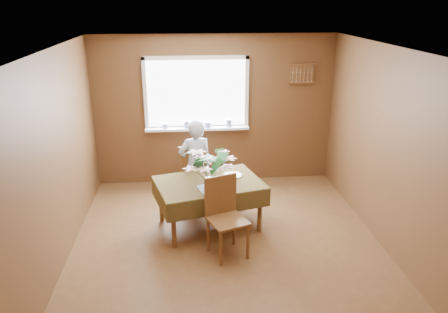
{
  "coord_description": "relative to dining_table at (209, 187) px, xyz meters",
  "views": [
    {
      "loc": [
        -0.5,
        -4.86,
        3.03
      ],
      "look_at": [
        0.0,
        0.55,
        1.05
      ],
      "focal_mm": 35.0,
      "sensor_mm": 36.0,
      "label": 1
    }
  ],
  "objects": [
    {
      "name": "ceiling",
      "position": [
        0.2,
        -0.58,
        1.9
      ],
      "size": [
        4.5,
        4.5,
        0.0
      ],
      "primitive_type": "plane",
      "rotation": [
        3.14,
        0.0,
        0.0
      ],
      "color": "white",
      "rests_on": "wall_back"
    },
    {
      "name": "table_knife",
      "position": [
        0.15,
        -0.11,
        0.09
      ],
      "size": [
        0.05,
        0.21,
        0.0
      ],
      "primitive_type": "cube",
      "rotation": [
        0.0,
        0.0,
        -0.16
      ],
      "color": "silver",
      "rests_on": "dining_table"
    },
    {
      "name": "seated_woman",
      "position": [
        -0.16,
        0.62,
        0.09
      ],
      "size": [
        0.56,
        0.43,
        1.38
      ],
      "primitive_type": "imported",
      "rotation": [
        0.0,
        0.0,
        3.36
      ],
      "color": "white",
      "rests_on": "floor"
    },
    {
      "name": "dining_table",
      "position": [
        0.0,
        0.0,
        0.0
      ],
      "size": [
        1.59,
        1.28,
        0.69
      ],
      "rotation": [
        0.0,
        0.0,
        0.26
      ],
      "color": "brown",
      "rests_on": "floor"
    },
    {
      "name": "wall_back",
      "position": [
        0.2,
        1.67,
        0.65
      ],
      "size": [
        4.0,
        0.0,
        4.0
      ],
      "primitive_type": "plane",
      "rotation": [
        1.57,
        0.0,
        0.0
      ],
      "color": "brown",
      "rests_on": "floor"
    },
    {
      "name": "spoon_rack",
      "position": [
        1.65,
        1.64,
        1.25
      ],
      "size": [
        0.44,
        0.05,
        0.33
      ],
      "color": "brown",
      "rests_on": "wall_back"
    },
    {
      "name": "wall_right",
      "position": [
        2.2,
        -0.58,
        0.65
      ],
      "size": [
        0.0,
        4.5,
        4.5
      ],
      "primitive_type": "plane",
      "rotation": [
        1.57,
        0.0,
        -1.57
      ],
      "color": "brown",
      "rests_on": "floor"
    },
    {
      "name": "side_plate",
      "position": [
        0.35,
        0.19,
        0.09
      ],
      "size": [
        0.3,
        0.3,
        0.01
      ],
      "primitive_type": "cylinder",
      "rotation": [
        0.0,
        0.0,
        0.22
      ],
      "color": "white",
      "rests_on": "dining_table"
    },
    {
      "name": "flower_bouquet",
      "position": [
        -0.01,
        -0.2,
        0.4
      ],
      "size": [
        0.57,
        0.57,
        0.49
      ],
      "rotation": [
        0.0,
        0.0,
        0.05
      ],
      "color": "white",
      "rests_on": "dining_table"
    },
    {
      "name": "wall_front",
      "position": [
        0.2,
        -2.83,
        0.65
      ],
      "size": [
        4.0,
        0.0,
        4.0
      ],
      "primitive_type": "plane",
      "rotation": [
        -1.57,
        0.0,
        0.0
      ],
      "color": "brown",
      "rests_on": "floor"
    },
    {
      "name": "chair_far",
      "position": [
        -0.2,
        0.75,
        -0.07
      ],
      "size": [
        0.43,
        0.43,
        0.97
      ],
      "rotation": [
        0.0,
        0.0,
        3.12
      ],
      "color": "brown",
      "rests_on": "floor"
    },
    {
      "name": "wall_left",
      "position": [
        -1.8,
        -0.58,
        0.65
      ],
      "size": [
        0.0,
        4.5,
        4.5
      ],
      "primitive_type": "plane",
      "rotation": [
        1.57,
        0.0,
        1.57
      ],
      "color": "brown",
      "rests_on": "floor"
    },
    {
      "name": "floor",
      "position": [
        0.2,
        -0.58,
        -0.6
      ],
      "size": [
        4.5,
        4.5,
        0.0
      ],
      "primitive_type": "plane",
      "color": "brown",
      "rests_on": "ground"
    },
    {
      "name": "window_assembly",
      "position": [
        -0.09,
        1.62,
        0.76
      ],
      "size": [
        1.72,
        0.2,
        1.22
      ],
      "color": "white",
      "rests_on": "wall_back"
    },
    {
      "name": "chair_near",
      "position": [
        0.15,
        -0.66,
        -0.06
      ],
      "size": [
        0.55,
        0.55,
        1.0
      ],
      "rotation": [
        0.0,
        0.0,
        0.37
      ],
      "color": "brown",
      "rests_on": "floor"
    }
  ]
}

